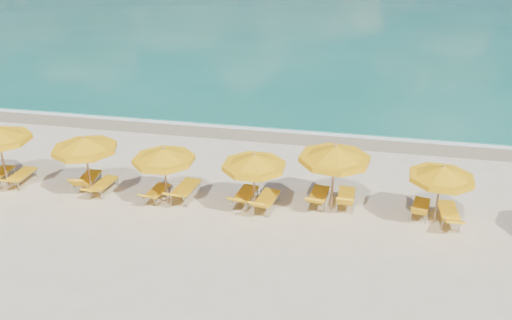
# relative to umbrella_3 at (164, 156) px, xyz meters

# --- Properties ---
(ground_plane) EXTENTS (120.00, 120.00, 0.00)m
(ground_plane) POSITION_rel_umbrella_3_xyz_m (2.99, 0.47, -1.98)
(ground_plane) COLOR beige
(ocean) EXTENTS (120.00, 80.00, 0.30)m
(ocean) POSITION_rel_umbrella_3_xyz_m (2.99, 48.47, -1.98)
(ocean) COLOR #136B59
(ocean) RESTS_ON ground
(wet_sand_band) EXTENTS (120.00, 2.60, 0.01)m
(wet_sand_band) POSITION_rel_umbrella_3_xyz_m (2.99, 7.87, -1.98)
(wet_sand_band) COLOR tan
(wet_sand_band) RESTS_ON ground
(foam_line) EXTENTS (120.00, 1.20, 0.03)m
(foam_line) POSITION_rel_umbrella_3_xyz_m (2.99, 8.67, -1.98)
(foam_line) COLOR white
(foam_line) RESTS_ON ground
(whitecap_near) EXTENTS (14.00, 0.36, 0.05)m
(whitecap_near) POSITION_rel_umbrella_3_xyz_m (-3.01, 17.47, -1.98)
(whitecap_near) COLOR white
(whitecap_near) RESTS_ON ground
(whitecap_far) EXTENTS (18.00, 0.30, 0.05)m
(whitecap_far) POSITION_rel_umbrella_3_xyz_m (10.99, 24.47, -1.98)
(whitecap_far) COLOR white
(whitecap_far) RESTS_ON ground
(umbrella_2) EXTENTS (2.54, 2.54, 2.45)m
(umbrella_2) POSITION_rel_umbrella_3_xyz_m (-3.15, 0.10, 0.11)
(umbrella_2) COLOR #A57852
(umbrella_2) RESTS_ON ground
(umbrella_3) EXTENTS (3.02, 3.02, 2.32)m
(umbrella_3) POSITION_rel_umbrella_3_xyz_m (0.00, 0.00, 0.00)
(umbrella_3) COLOR #A57852
(umbrella_3) RESTS_ON ground
(umbrella_4) EXTENTS (2.99, 2.99, 2.32)m
(umbrella_4) POSITION_rel_umbrella_3_xyz_m (3.30, 0.13, 0.00)
(umbrella_4) COLOR #A57852
(umbrella_4) RESTS_ON ground
(umbrella_5) EXTENTS (3.07, 3.07, 2.60)m
(umbrella_5) POSITION_rel_umbrella_3_xyz_m (6.05, 0.81, 0.24)
(umbrella_5) COLOR #A57852
(umbrella_5) RESTS_ON ground
(umbrella_6) EXTENTS (2.78, 2.78, 2.25)m
(umbrella_6) POSITION_rel_umbrella_3_xyz_m (9.65, 0.59, -0.06)
(umbrella_6) COLOR #A57852
(umbrella_6) RESTS_ON ground
(lounger_1_right) EXTENTS (0.63, 1.86, 0.74)m
(lounger_1_right) POSITION_rel_umbrella_3_xyz_m (-6.39, 0.35, -1.75)
(lounger_1_right) COLOR #A5A8AD
(lounger_1_right) RESTS_ON ground
(lounger_2_left) EXTENTS (0.84, 1.90, 0.91)m
(lounger_2_left) POSITION_rel_umbrella_3_xyz_m (-3.55, 0.59, -1.74)
(lounger_2_left) COLOR #A5A8AD
(lounger_2_left) RESTS_ON ground
(lounger_2_right) EXTENTS (0.73, 1.80, 0.64)m
(lounger_2_right) POSITION_rel_umbrella_3_xyz_m (-2.79, 0.38, -1.77)
(lounger_2_right) COLOR #A5A8AD
(lounger_2_right) RESTS_ON ground
(lounger_3_left) EXTENTS (0.70, 1.68, 0.70)m
(lounger_3_left) POSITION_rel_umbrella_3_xyz_m (-0.51, 0.23, -1.78)
(lounger_3_left) COLOR #A5A8AD
(lounger_3_left) RESTS_ON ground
(lounger_3_right) EXTENTS (0.86, 2.11, 0.83)m
(lounger_3_right) POSITION_rel_umbrella_3_xyz_m (0.52, 0.55, -1.73)
(lounger_3_right) COLOR #A5A8AD
(lounger_3_right) RESTS_ON ground
(lounger_4_left) EXTENTS (0.84, 1.91, 0.80)m
(lounger_4_left) POSITION_rel_umbrella_3_xyz_m (2.85, 0.61, -1.75)
(lounger_4_left) COLOR #A5A8AD
(lounger_4_left) RESTS_ON ground
(lounger_4_right) EXTENTS (0.90, 1.97, 0.86)m
(lounger_4_right) POSITION_rel_umbrella_3_xyz_m (3.70, 0.38, -1.74)
(lounger_4_right) COLOR #A5A8AD
(lounger_4_right) RESTS_ON ground
(lounger_5_left) EXTENTS (0.80, 1.91, 0.82)m
(lounger_5_left) POSITION_rel_umbrella_3_xyz_m (5.55, 1.09, -1.75)
(lounger_5_left) COLOR #A5A8AD
(lounger_5_left) RESTS_ON ground
(lounger_5_right) EXTENTS (0.69, 1.86, 0.90)m
(lounger_5_right) POSITION_rel_umbrella_3_xyz_m (6.56, 1.18, -1.74)
(lounger_5_right) COLOR #A5A8AD
(lounger_5_right) RESTS_ON ground
(lounger_6_left) EXTENTS (0.88, 1.74, 0.81)m
(lounger_6_left) POSITION_rel_umbrella_3_xyz_m (9.21, 1.02, -1.76)
(lounger_6_left) COLOR #A5A8AD
(lounger_6_left) RESTS_ON ground
(lounger_6_right) EXTENTS (0.69, 2.00, 0.73)m
(lounger_6_right) POSITION_rel_umbrella_3_xyz_m (10.13, 0.76, -1.74)
(lounger_6_right) COLOR #A5A8AD
(lounger_6_right) RESTS_ON ground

